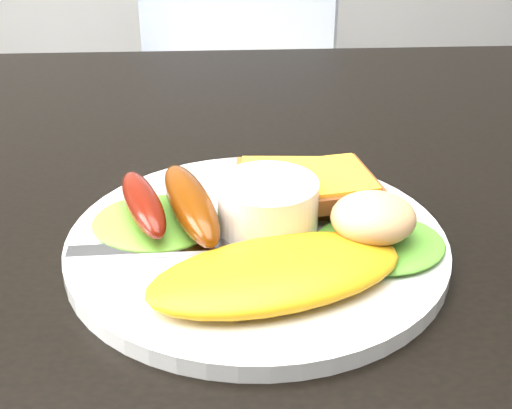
{
  "coord_description": "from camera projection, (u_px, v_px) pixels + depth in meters",
  "views": [
    {
      "loc": [
        0.0,
        -0.49,
        1.02
      ],
      "look_at": [
        0.02,
        -0.07,
        0.78
      ],
      "focal_mm": 50.0,
      "sensor_mm": 36.0,
      "label": 1
    }
  ],
  "objects": [
    {
      "name": "fork",
      "position": [
        198.0,
        248.0,
        0.47
      ],
      "size": [
        0.17,
        0.02,
        0.0
      ],
      "primitive_type": "cube",
      "rotation": [
        0.0,
        0.0,
        0.03
      ],
      "color": "#ADAFB7",
      "rests_on": "plate"
    },
    {
      "name": "lettuce_right",
      "position": [
        380.0,
        243.0,
        0.47
      ],
      "size": [
        0.09,
        0.08,
        0.01
      ],
      "primitive_type": "ellipsoid",
      "rotation": [
        0.0,
        0.0,
        0.07
      ],
      "color": "#508430",
      "rests_on": "plate"
    },
    {
      "name": "plate",
      "position": [
        257.0,
        245.0,
        0.49
      ],
      "size": [
        0.26,
        0.26,
        0.01
      ],
      "primitive_type": "cylinder",
      "color": "white",
      "rests_on": "dining_table"
    },
    {
      "name": "sausage_a",
      "position": [
        143.0,
        203.0,
        0.48
      ],
      "size": [
        0.05,
        0.1,
        0.02
      ],
      "primitive_type": "ellipsoid",
      "rotation": [
        0.0,
        0.0,
        0.31
      ],
      "color": "#6D0707",
      "rests_on": "lettuce_left"
    },
    {
      "name": "person",
      "position": [
        29.0,
        10.0,
        0.92
      ],
      "size": [
        0.65,
        0.52,
        1.59
      ],
      "primitive_type": "imported",
      "rotation": [
        0.0,
        0.0,
        3.42
      ],
      "color": "navy",
      "rests_on": "ground"
    },
    {
      "name": "lettuce_left",
      "position": [
        155.0,
        222.0,
        0.49
      ],
      "size": [
        0.1,
        0.1,
        0.01
      ],
      "primitive_type": "ellipsoid",
      "rotation": [
        0.0,
        0.0,
        -0.23
      ],
      "color": "#34881F",
      "rests_on": "plate"
    },
    {
      "name": "ramekin",
      "position": [
        268.0,
        209.0,
        0.48
      ],
      "size": [
        0.08,
        0.08,
        0.04
      ],
      "primitive_type": "cylinder",
      "rotation": [
        0.0,
        0.0,
        0.28
      ],
      "color": "white",
      "rests_on": "plate"
    },
    {
      "name": "toast_a",
      "position": [
        287.0,
        187.0,
        0.54
      ],
      "size": [
        0.08,
        0.08,
        0.01
      ],
      "primitive_type": "cube",
      "rotation": [
        0.0,
        0.0,
        -0.06
      ],
      "color": "#935729",
      "rests_on": "plate"
    },
    {
      "name": "toast_b",
      "position": [
        327.0,
        184.0,
        0.51
      ],
      "size": [
        0.08,
        0.08,
        0.01
      ],
      "primitive_type": "cube",
      "rotation": [
        0.0,
        0.0,
        0.19
      ],
      "color": "brown",
      "rests_on": "toast_a"
    },
    {
      "name": "sausage_b",
      "position": [
        190.0,
        203.0,
        0.48
      ],
      "size": [
        0.06,
        0.12,
        0.03
      ],
      "primitive_type": "ellipsoid",
      "rotation": [
        0.0,
        0.0,
        0.27
      ],
      "color": "#6E2905",
      "rests_on": "lettuce_left"
    },
    {
      "name": "dining_table",
      "position": [
        221.0,
        221.0,
        0.57
      ],
      "size": [
        1.2,
        0.8,
        0.04
      ],
      "primitive_type": "cube",
      "color": "black",
      "rests_on": "ground"
    },
    {
      "name": "potato_salad",
      "position": [
        373.0,
        218.0,
        0.46
      ],
      "size": [
        0.06,
        0.06,
        0.03
      ],
      "primitive_type": "ellipsoid",
      "rotation": [
        0.0,
        0.0,
        0.15
      ],
      "color": "beige",
      "rests_on": "lettuce_right"
    },
    {
      "name": "omelette",
      "position": [
        276.0,
        273.0,
        0.43
      ],
      "size": [
        0.18,
        0.12,
        0.02
      ],
      "primitive_type": "ellipsoid",
      "rotation": [
        0.0,
        0.0,
        0.29
      ],
      "color": "orange",
      "rests_on": "plate"
    },
    {
      "name": "dining_chair",
      "position": [
        240.0,
        104.0,
        1.58
      ],
      "size": [
        0.61,
        0.61,
        0.06
      ],
      "primitive_type": "cube",
      "rotation": [
        0.0,
        0.0,
        -0.31
      ],
      "color": "tan",
      "rests_on": "ground"
    }
  ]
}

